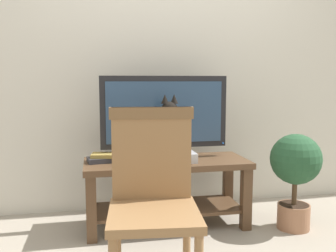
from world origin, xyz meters
name	(u,v)px	position (x,y,z in m)	size (l,w,h in m)	color
ground_plane	(188,251)	(0.00, 0.00, 0.00)	(12.00, 12.00, 0.00)	gray
back_wall	(160,45)	(0.00, 0.98, 1.40)	(7.00, 0.12, 2.80)	beige
tv_stand	(167,180)	(-0.05, 0.45, 0.35)	(1.21, 0.48, 0.51)	#513823
tv	(164,115)	(-0.05, 0.54, 0.84)	(0.97, 0.20, 0.63)	black
media_box	(168,157)	(-0.05, 0.40, 0.54)	(0.39, 0.23, 0.07)	#BCBCC1
cat	(169,132)	(-0.05, 0.39, 0.73)	(0.21, 0.33, 0.43)	black
wooden_chair	(153,192)	(-0.30, -0.49, 0.56)	(0.46, 0.47, 0.96)	olive
book_stack	(104,158)	(-0.51, 0.49, 0.53)	(0.24, 0.18, 0.06)	#2D2D33
potted_plant	(295,170)	(0.87, 0.21, 0.45)	(0.37, 0.37, 0.71)	#9E6B4C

